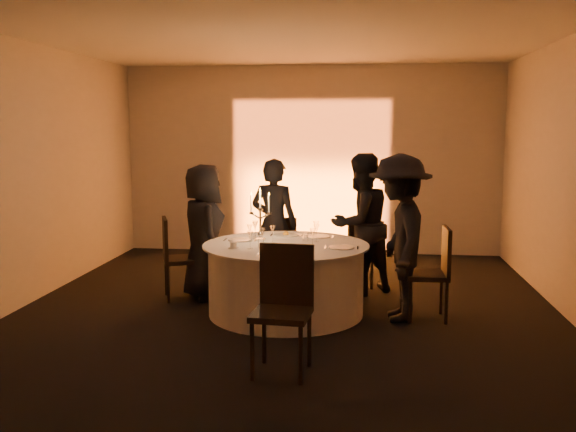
# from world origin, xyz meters

# --- Properties ---
(floor) EXTENTS (7.00, 7.00, 0.00)m
(floor) POSITION_xyz_m (0.00, 0.00, 0.00)
(floor) COLOR black
(floor) RESTS_ON ground
(ceiling) EXTENTS (7.00, 7.00, 0.00)m
(ceiling) POSITION_xyz_m (0.00, 0.00, 3.00)
(ceiling) COLOR silver
(ceiling) RESTS_ON wall_back
(wall_back) EXTENTS (7.00, 0.00, 7.00)m
(wall_back) POSITION_xyz_m (0.00, 3.50, 1.50)
(wall_back) COLOR beige
(wall_back) RESTS_ON floor
(wall_front) EXTENTS (7.00, 0.00, 7.00)m
(wall_front) POSITION_xyz_m (0.00, -3.50, 1.50)
(wall_front) COLOR beige
(wall_front) RESTS_ON floor
(wall_left) EXTENTS (0.00, 7.00, 7.00)m
(wall_left) POSITION_xyz_m (-3.00, 0.00, 1.50)
(wall_left) COLOR beige
(wall_left) RESTS_ON floor
(uplighter_fixture) EXTENTS (0.25, 0.12, 0.10)m
(uplighter_fixture) POSITION_xyz_m (0.00, 3.20, 0.05)
(uplighter_fixture) COLOR black
(uplighter_fixture) RESTS_ON floor
(banquet_table) EXTENTS (1.80, 1.80, 0.77)m
(banquet_table) POSITION_xyz_m (0.00, 0.00, 0.38)
(banquet_table) COLOR black
(banquet_table) RESTS_ON floor
(chair_left) EXTENTS (0.55, 0.55, 0.97)m
(chair_left) POSITION_xyz_m (-1.37, 0.46, 0.55)
(chair_left) COLOR black
(chair_left) RESTS_ON floor
(chair_back_left) EXTENTS (0.42, 0.43, 0.87)m
(chair_back_left) POSITION_xyz_m (-0.20, 1.45, 0.49)
(chair_back_left) COLOR black
(chair_back_left) RESTS_ON floor
(chair_back_right) EXTENTS (0.51, 0.51, 0.85)m
(chair_back_right) POSITION_xyz_m (0.77, 1.16, 0.48)
(chair_back_right) COLOR black
(chair_back_right) RESTS_ON floor
(chair_right) EXTENTS (0.44, 0.44, 0.99)m
(chair_right) POSITION_xyz_m (1.59, -0.03, 0.56)
(chair_right) COLOR black
(chair_right) RESTS_ON floor
(chair_front) EXTENTS (0.50, 0.50, 1.06)m
(chair_front) POSITION_xyz_m (0.17, -1.63, 0.60)
(chair_front) COLOR black
(chair_front) RESTS_ON floor
(guest_left) EXTENTS (0.81, 0.93, 1.60)m
(guest_left) POSITION_xyz_m (-1.04, 0.53, 0.80)
(guest_left) COLOR black
(guest_left) RESTS_ON floor
(guest_back_left) EXTENTS (0.68, 0.53, 1.64)m
(guest_back_left) POSITION_xyz_m (-0.27, 1.06, 0.82)
(guest_back_left) COLOR black
(guest_back_left) RESTS_ON floor
(guest_back_right) EXTENTS (1.06, 1.03, 1.72)m
(guest_back_right) POSITION_xyz_m (0.80, 0.95, 0.86)
(guest_back_right) COLOR black
(guest_back_right) RESTS_ON floor
(guest_right) EXTENTS (0.72, 1.17, 1.76)m
(guest_right) POSITION_xyz_m (1.20, -0.07, 0.88)
(guest_right) COLOR black
(guest_right) RESTS_ON floor
(plate_left) EXTENTS (0.36, 0.26, 0.01)m
(plate_left) POSITION_xyz_m (-0.53, 0.17, 0.78)
(plate_left) COLOR white
(plate_left) RESTS_ON banquet_table
(plate_back_left) EXTENTS (0.36, 0.29, 0.08)m
(plate_back_left) POSITION_xyz_m (-0.06, 0.54, 0.79)
(plate_back_left) COLOR white
(plate_back_left) RESTS_ON banquet_table
(plate_back_right) EXTENTS (0.36, 0.28, 0.01)m
(plate_back_right) POSITION_xyz_m (0.31, 0.48, 0.78)
(plate_back_right) COLOR white
(plate_back_right) RESTS_ON banquet_table
(plate_right) EXTENTS (0.36, 0.27, 0.01)m
(plate_right) POSITION_xyz_m (0.60, -0.16, 0.78)
(plate_right) COLOR white
(plate_right) RESTS_ON banquet_table
(plate_front) EXTENTS (0.36, 0.27, 0.08)m
(plate_front) POSITION_xyz_m (-0.03, -0.60, 0.79)
(plate_front) COLOR white
(plate_front) RESTS_ON banquet_table
(coffee_cup) EXTENTS (0.11, 0.11, 0.07)m
(coffee_cup) POSITION_xyz_m (-0.52, -0.29, 0.80)
(coffee_cup) COLOR white
(coffee_cup) RESTS_ON banquet_table
(candelabra) EXTENTS (0.25, 0.12, 0.59)m
(candelabra) POSITION_xyz_m (-0.31, 0.21, 0.98)
(candelabra) COLOR silver
(candelabra) RESTS_ON banquet_table
(wine_glass_a) EXTENTS (0.07, 0.07, 0.19)m
(wine_glass_a) POSITION_xyz_m (-0.24, -0.12, 0.91)
(wine_glass_a) COLOR white
(wine_glass_a) RESTS_ON banquet_table
(wine_glass_b) EXTENTS (0.07, 0.07, 0.19)m
(wine_glass_b) POSITION_xyz_m (-0.42, 0.11, 0.91)
(wine_glass_b) COLOR white
(wine_glass_b) RESTS_ON banquet_table
(wine_glass_c) EXTENTS (0.07, 0.07, 0.19)m
(wine_glass_c) POSITION_xyz_m (-0.34, -0.31, 0.91)
(wine_glass_c) COLOR white
(wine_glass_c) RESTS_ON banquet_table
(wine_glass_d) EXTENTS (0.07, 0.07, 0.19)m
(wine_glass_d) POSITION_xyz_m (-0.40, 0.40, 0.91)
(wine_glass_d) COLOR white
(wine_glass_d) RESTS_ON banquet_table
(wine_glass_e) EXTENTS (0.07, 0.07, 0.19)m
(wine_glass_e) POSITION_xyz_m (0.32, 0.18, 0.91)
(wine_glass_e) COLOR white
(wine_glass_e) RESTS_ON banquet_table
(wine_glass_f) EXTENTS (0.07, 0.07, 0.19)m
(wine_glass_f) POSITION_xyz_m (0.29, 0.44, 0.91)
(wine_glass_f) COLOR white
(wine_glass_f) RESTS_ON banquet_table
(wine_glass_g) EXTENTS (0.07, 0.07, 0.19)m
(wine_glass_g) POSITION_xyz_m (-0.15, 0.06, 0.91)
(wine_glass_g) COLOR white
(wine_glass_g) RESTS_ON banquet_table
(wine_glass_h) EXTENTS (0.07, 0.07, 0.19)m
(wine_glass_h) POSITION_xyz_m (0.29, -0.07, 0.91)
(wine_glass_h) COLOR white
(wine_glass_h) RESTS_ON banquet_table
(wine_glass_i) EXTENTS (0.07, 0.07, 0.19)m
(wine_glass_i) POSITION_xyz_m (-0.39, 0.30, 0.91)
(wine_glass_i) COLOR white
(wine_glass_i) RESTS_ON banquet_table
(tumbler_a) EXTENTS (0.07, 0.07, 0.09)m
(tumbler_a) POSITION_xyz_m (-0.24, -0.24, 0.82)
(tumbler_a) COLOR white
(tumbler_a) RESTS_ON banquet_table
(tumbler_b) EXTENTS (0.07, 0.07, 0.09)m
(tumbler_b) POSITION_xyz_m (0.20, 0.21, 0.82)
(tumbler_b) COLOR white
(tumbler_b) RESTS_ON banquet_table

